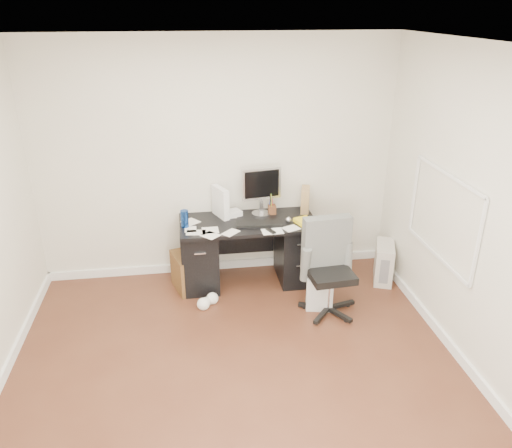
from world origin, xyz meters
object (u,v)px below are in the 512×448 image
at_px(keyboard, 259,223).
at_px(wicker_basket, 194,270).
at_px(office_chair, 331,269).
at_px(lcd_monitor, 261,191).
at_px(desk, 248,250).
at_px(pc_tower, 384,262).

distance_m(keyboard, wicker_basket, 0.92).
relative_size(office_chair, wicker_basket, 2.39).
bearing_deg(lcd_monitor, wicker_basket, -173.20).
xyz_separation_m(desk, keyboard, (0.11, -0.11, 0.36)).
distance_m(desk, office_chair, 1.06).
height_order(keyboard, office_chair, office_chair).
bearing_deg(keyboard, desk, 140.60).
xyz_separation_m(office_chair, pc_tower, (0.81, 0.55, -0.28)).
height_order(desk, office_chair, office_chair).
height_order(desk, wicker_basket, desk).
bearing_deg(pc_tower, wicker_basket, -163.46).
xyz_separation_m(pc_tower, wicker_basket, (-2.18, 0.14, -0.01)).
height_order(keyboard, pc_tower, keyboard).
bearing_deg(office_chair, wicker_basket, 148.68).
height_order(desk, pc_tower, desk).
height_order(pc_tower, wicker_basket, pc_tower).
bearing_deg(lcd_monitor, office_chair, -67.35).
relative_size(desk, office_chair, 1.50).
bearing_deg(desk, wicker_basket, -175.31).
bearing_deg(keyboard, lcd_monitor, 81.50).
bearing_deg(wicker_basket, keyboard, -4.20).
relative_size(desk, wicker_basket, 3.57).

